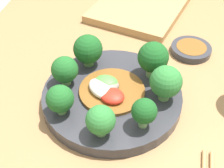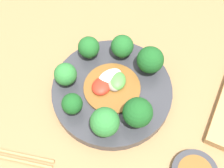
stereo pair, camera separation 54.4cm
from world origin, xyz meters
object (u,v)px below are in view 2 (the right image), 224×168
Objects in this scene: broccoli_west at (65,74)px; chopsticks at (2,154)px; stirfry_center at (111,84)px; broccoli_southwest at (72,104)px; broccoli_northwest at (89,47)px; broccoli_southeast at (138,113)px; broccoli_north at (122,46)px; broccoli_northeast at (150,60)px; plate at (112,91)px; broccoli_south at (105,122)px.

broccoli_west is 0.20m from chopsticks.
broccoli_west is 0.47× the size of stirfry_center.
broccoli_southwest and broccoli_northwest have the same top height.
broccoli_southeast reaches higher than broccoli_northwest.
broccoli_west is 0.27× the size of chopsticks.
broccoli_north is 0.33m from chopsticks.
broccoli_west reaches higher than stirfry_center.
broccoli_northeast is at bearing 85.30° from broccoli_southeast.
plate is at bearing 41.81° from chopsticks.
broccoli_west is 0.77× the size of broccoli_southeast.
broccoli_north is (0.10, 0.09, 0.00)m from broccoli_west.
stirfry_center reaches higher than chopsticks.
plate is at bearing 91.45° from broccoli_south.
plate is 4.39× the size of broccoli_north.
broccoli_north reaches higher than broccoli_west.
broccoli_northwest is at bearing 130.53° from stirfry_center.
broccoli_southeast is at bearing -71.09° from broccoli_north.
plate is at bearing -94.66° from broccoli_north.
broccoli_southeast is at bearing -0.59° from broccoli_southwest.
chopsticks is (-0.19, -0.17, -0.01)m from plate.
stirfry_center is at bearing 43.23° from chopsticks.
broccoli_south is at bearing -88.55° from plate.
broccoli_northeast is (0.07, 0.15, -0.00)m from broccoli_south.
broccoli_southwest reaches higher than plate.
broccoli_southeast is at bearing 22.50° from chopsticks.
plate is at bearing 43.74° from broccoli_southwest.
broccoli_southwest is at bearing -137.71° from broccoli_northeast.
broccoli_north reaches higher than chopsticks.
stirfry_center is (-0.01, -0.08, -0.02)m from broccoli_north.
broccoli_northeast is at bearing -5.94° from broccoli_northwest.
broccoli_northwest is (-0.12, 0.14, -0.01)m from broccoli_southeast.
broccoli_southwest is at bearing -65.23° from broccoli_west.
plate is at bearing -49.56° from broccoli_northwest.
broccoli_northeast is (0.07, 0.06, 0.05)m from plate.
broccoli_south is at bearing 21.55° from chopsticks.
stirfry_center is at bearing -143.02° from broccoli_northeast.
stirfry_center is at bearing -97.59° from broccoli_north.
broccoli_northeast is 0.35m from chopsticks.
broccoli_northeast is (0.06, -0.03, 0.00)m from broccoli_north.
broccoli_north is 0.17m from broccoli_southwest.
broccoli_south is at bearing -91.53° from broccoli_north.
broccoli_northeast is at bearing 66.16° from broccoli_south.
chopsticks is at bearing -157.50° from broccoli_southeast.
broccoli_northwest is at bearing 131.39° from broccoli_southeast.
broccoli_south is 1.23× the size of broccoli_northwest.
broccoli_north is at bearing 156.37° from broccoli_northeast.
plate is 0.11m from broccoli_west.
broccoli_southeast is 0.10m from stirfry_center.
stirfry_center is (-0.07, -0.06, -0.03)m from broccoli_northeast.
chopsticks is at bearing -158.45° from broccoli_south.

